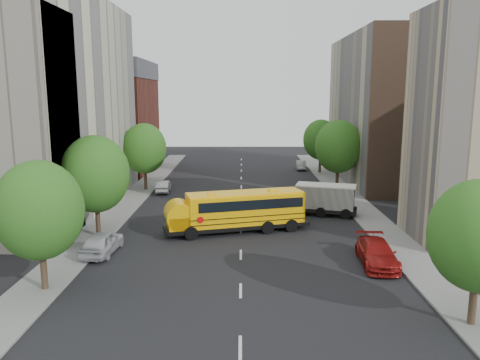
{
  "coord_description": "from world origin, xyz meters",
  "views": [
    {
      "loc": [
        0.06,
        -38.72,
        10.86
      ],
      "look_at": [
        -0.09,
        2.0,
        3.41
      ],
      "focal_mm": 35.0,
      "sensor_mm": 36.0,
      "label": 1
    }
  ],
  "objects_px": {
    "street_tree_4": "(338,147)",
    "street_tree_1": "(95,174)",
    "street_tree_3": "(479,236)",
    "parked_car_1": "(163,186)",
    "parked_car_5": "(301,165)",
    "school_bus": "(235,210)",
    "parked_car_3": "(377,253)",
    "street_tree_5": "(321,140)",
    "street_tree_2": "(144,149)",
    "street_tree_0": "(39,210)",
    "parked_car_0": "(102,242)",
    "safari_truck": "(321,199)"
  },
  "relations": [
    {
      "from": "parked_car_1",
      "to": "parked_car_5",
      "type": "bearing_deg",
      "value": -140.89
    },
    {
      "from": "street_tree_1",
      "to": "parked_car_1",
      "type": "relative_size",
      "value": 1.99
    },
    {
      "from": "school_bus",
      "to": "parked_car_1",
      "type": "distance_m",
      "value": 17.67
    },
    {
      "from": "street_tree_1",
      "to": "street_tree_2",
      "type": "relative_size",
      "value": 1.03
    },
    {
      "from": "street_tree_0",
      "to": "parked_car_5",
      "type": "xyz_separation_m",
      "value": [
        19.8,
        43.3,
        -4.0
      ]
    },
    {
      "from": "parked_car_3",
      "to": "street_tree_3",
      "type": "bearing_deg",
      "value": -71.04
    },
    {
      "from": "street_tree_0",
      "to": "parked_car_1",
      "type": "relative_size",
      "value": 1.87
    },
    {
      "from": "safari_truck",
      "to": "parked_car_0",
      "type": "relative_size",
      "value": 1.48
    },
    {
      "from": "street_tree_3",
      "to": "street_tree_1",
      "type": "bearing_deg",
      "value": 147.53
    },
    {
      "from": "street_tree_3",
      "to": "street_tree_2",
      "type": "bearing_deg",
      "value": 124.51
    },
    {
      "from": "parked_car_5",
      "to": "safari_truck",
      "type": "bearing_deg",
      "value": -89.24
    },
    {
      "from": "street_tree_0",
      "to": "parked_car_5",
      "type": "distance_m",
      "value": 47.78
    },
    {
      "from": "street_tree_0",
      "to": "street_tree_2",
      "type": "xyz_separation_m",
      "value": [
        0.0,
        28.0,
        0.19
      ]
    },
    {
      "from": "street_tree_3",
      "to": "street_tree_5",
      "type": "relative_size",
      "value": 0.95
    },
    {
      "from": "street_tree_2",
      "to": "street_tree_4",
      "type": "xyz_separation_m",
      "value": [
        22.0,
        0.0,
        0.25
      ]
    },
    {
      "from": "street_tree_2",
      "to": "street_tree_5",
      "type": "xyz_separation_m",
      "value": [
        22.0,
        12.0,
        -0.12
      ]
    },
    {
      "from": "school_bus",
      "to": "parked_car_1",
      "type": "bearing_deg",
      "value": 102.64
    },
    {
      "from": "street_tree_2",
      "to": "parked_car_1",
      "type": "distance_m",
      "value": 4.81
    },
    {
      "from": "street_tree_0",
      "to": "parked_car_0",
      "type": "distance_m",
      "value": 7.43
    },
    {
      "from": "safari_truck",
      "to": "parked_car_5",
      "type": "distance_m",
      "value": 26.37
    },
    {
      "from": "street_tree_2",
      "to": "street_tree_5",
      "type": "bearing_deg",
      "value": 28.61
    },
    {
      "from": "parked_car_0",
      "to": "parked_car_5",
      "type": "relative_size",
      "value": 1.21
    },
    {
      "from": "street_tree_5",
      "to": "parked_car_5",
      "type": "distance_m",
      "value": 5.67
    },
    {
      "from": "street_tree_1",
      "to": "parked_car_5",
      "type": "bearing_deg",
      "value": 59.26
    },
    {
      "from": "street_tree_2",
      "to": "parked_car_0",
      "type": "bearing_deg",
      "value": -86.33
    },
    {
      "from": "street_tree_4",
      "to": "street_tree_5",
      "type": "relative_size",
      "value": 1.08
    },
    {
      "from": "street_tree_0",
      "to": "street_tree_2",
      "type": "height_order",
      "value": "street_tree_2"
    },
    {
      "from": "street_tree_3",
      "to": "parked_car_1",
      "type": "xyz_separation_m",
      "value": [
        -19.8,
        31.05,
        -3.8
      ]
    },
    {
      "from": "school_bus",
      "to": "parked_car_3",
      "type": "height_order",
      "value": "school_bus"
    },
    {
      "from": "school_bus",
      "to": "safari_truck",
      "type": "bearing_deg",
      "value": 19.59
    },
    {
      "from": "school_bus",
      "to": "safari_truck",
      "type": "height_order",
      "value": "school_bus"
    },
    {
      "from": "street_tree_0",
      "to": "school_bus",
      "type": "height_order",
      "value": "street_tree_0"
    },
    {
      "from": "street_tree_4",
      "to": "street_tree_1",
      "type": "bearing_deg",
      "value": -140.71
    },
    {
      "from": "street_tree_3",
      "to": "school_bus",
      "type": "xyz_separation_m",
      "value": [
        -11.44,
        15.52,
        -2.63
      ]
    },
    {
      "from": "street_tree_3",
      "to": "parked_car_1",
      "type": "distance_m",
      "value": 37.02
    },
    {
      "from": "street_tree_4",
      "to": "street_tree_0",
      "type": "bearing_deg",
      "value": -128.16
    },
    {
      "from": "street_tree_4",
      "to": "street_tree_5",
      "type": "distance_m",
      "value": 12.01
    },
    {
      "from": "school_bus",
      "to": "parked_car_1",
      "type": "relative_size",
      "value": 2.99
    },
    {
      "from": "safari_truck",
      "to": "parked_car_1",
      "type": "xyz_separation_m",
      "value": [
        -16.09,
        10.07,
        -0.84
      ]
    },
    {
      "from": "street_tree_5",
      "to": "school_bus",
      "type": "xyz_separation_m",
      "value": [
        -11.44,
        -28.48,
        -2.88
      ]
    },
    {
      "from": "street_tree_3",
      "to": "street_tree_4",
      "type": "xyz_separation_m",
      "value": [
        0.0,
        32.0,
        0.62
      ]
    },
    {
      "from": "parked_car_0",
      "to": "parked_car_5",
      "type": "bearing_deg",
      "value": -112.57
    },
    {
      "from": "parked_car_0",
      "to": "parked_car_3",
      "type": "distance_m",
      "value": 18.52
    },
    {
      "from": "parked_car_0",
      "to": "school_bus",
      "type": "bearing_deg",
      "value": -146.04
    },
    {
      "from": "street_tree_1",
      "to": "street_tree_3",
      "type": "xyz_separation_m",
      "value": [
        22.0,
        -14.0,
        -0.5
      ]
    },
    {
      "from": "street_tree_0",
      "to": "parked_car_1",
      "type": "xyz_separation_m",
      "value": [
        2.2,
        27.05,
        -3.99
      ]
    },
    {
      "from": "parked_car_1",
      "to": "street_tree_0",
      "type": "bearing_deg",
      "value": 81.75
    },
    {
      "from": "street_tree_5",
      "to": "parked_car_3",
      "type": "distance_m",
      "value": 36.15
    },
    {
      "from": "street_tree_2",
      "to": "parked_car_3",
      "type": "xyz_separation_m",
      "value": [
        19.8,
        -23.87,
        -4.05
      ]
    },
    {
      "from": "street_tree_1",
      "to": "parked_car_5",
      "type": "distance_m",
      "value": 38.98
    }
  ]
}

